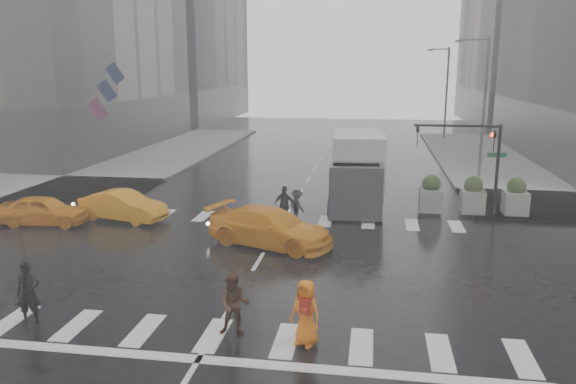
% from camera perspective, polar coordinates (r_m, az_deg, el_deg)
% --- Properties ---
extents(ground, '(120.00, 120.00, 0.00)m').
position_cam_1_polar(ground, '(21.23, -3.03, -7.06)').
color(ground, black).
rests_on(ground, ground).
extents(sidewalk_nw, '(35.00, 35.00, 0.15)m').
position_cam_1_polar(sidewalk_nw, '(44.53, -23.45, 2.44)').
color(sidewalk_nw, slate).
rests_on(sidewalk_nw, ground).
extents(road_markings, '(18.00, 48.00, 0.01)m').
position_cam_1_polar(road_markings, '(21.23, -3.03, -7.04)').
color(road_markings, silver).
rests_on(road_markings, ground).
extents(traffic_signal_pole, '(4.45, 0.42, 4.50)m').
position_cam_1_polar(traffic_signal_pole, '(28.26, 18.64, 3.98)').
color(traffic_signal_pole, black).
rests_on(traffic_signal_pole, ground).
extents(street_lamp_near, '(2.15, 0.22, 9.00)m').
position_cam_1_polar(street_lamp_near, '(38.21, 19.13, 8.65)').
color(street_lamp_near, '#59595B').
rests_on(street_lamp_near, ground).
extents(street_lamp_far, '(2.15, 0.22, 9.00)m').
position_cam_1_polar(street_lamp_far, '(57.99, 15.69, 9.99)').
color(street_lamp_far, '#59595B').
rests_on(street_lamp_far, ground).
extents(planter_west, '(1.10, 1.10, 1.80)m').
position_cam_1_polar(planter_west, '(28.57, 14.30, -0.22)').
color(planter_west, slate).
rests_on(planter_west, ground).
extents(planter_mid, '(1.10, 1.10, 1.80)m').
position_cam_1_polar(planter_mid, '(28.84, 18.26, -0.36)').
color(planter_mid, slate).
rests_on(planter_mid, ground).
extents(planter_east, '(1.10, 1.10, 1.80)m').
position_cam_1_polar(planter_east, '(29.24, 22.12, -0.48)').
color(planter_east, slate).
rests_on(planter_east, ground).
extents(flag_cluster, '(2.87, 3.06, 4.69)m').
position_cam_1_polar(flag_cluster, '(42.67, -18.29, 9.98)').
color(flag_cluster, '#59595B').
rests_on(flag_cluster, ground).
extents(pedestrian_black, '(1.18, 1.19, 2.43)m').
position_cam_1_polar(pedestrian_black, '(17.43, -25.09, -7.25)').
color(pedestrian_black, black).
rests_on(pedestrian_black, ground).
extents(pedestrian_brown, '(0.91, 0.74, 1.73)m').
position_cam_1_polar(pedestrian_brown, '(15.52, -5.48, -11.28)').
color(pedestrian_brown, '#422517').
rests_on(pedestrian_brown, ground).
extents(pedestrian_orange, '(1.03, 0.89, 1.78)m').
position_cam_1_polar(pedestrian_orange, '(14.91, 1.83, -12.16)').
color(pedestrian_orange, orange).
rests_on(pedestrian_orange, ground).
extents(pedestrian_far_a, '(1.17, 0.86, 1.79)m').
position_cam_1_polar(pedestrian_far_a, '(25.87, -0.33, -1.35)').
color(pedestrian_far_a, black).
rests_on(pedestrian_far_a, ground).
extents(pedestrian_far_b, '(1.08, 1.09, 1.53)m').
position_cam_1_polar(pedestrian_far_b, '(26.35, 0.91, -1.39)').
color(pedestrian_far_b, black).
rests_on(pedestrian_far_b, ground).
extents(taxi_front, '(4.15, 2.00, 1.37)m').
position_cam_1_polar(taxi_front, '(28.15, -23.57, -1.72)').
color(taxi_front, orange).
rests_on(taxi_front, ground).
extents(taxi_mid, '(4.48, 2.43, 1.40)m').
position_cam_1_polar(taxi_mid, '(27.70, -16.41, -1.35)').
color(taxi_mid, orange).
rests_on(taxi_mid, ground).
extents(taxi_rear, '(5.14, 3.62, 1.54)m').
position_cam_1_polar(taxi_rear, '(22.84, -1.82, -3.58)').
color(taxi_rear, orange).
rests_on(taxi_rear, ground).
extents(box_truck, '(2.61, 6.96, 3.70)m').
position_cam_1_polar(box_truck, '(29.34, 7.10, 2.38)').
color(box_truck, '#BDBDBF').
rests_on(box_truck, ground).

